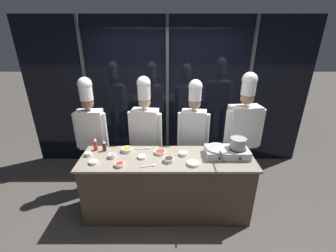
{
  "coord_description": "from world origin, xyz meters",
  "views": [
    {
      "loc": [
        0.01,
        -2.57,
        2.46
      ],
      "look_at": [
        0.0,
        0.25,
        1.25
      ],
      "focal_mm": 24.0,
      "sensor_mm": 36.0,
      "label": 1
    }
  ],
  "objects_px": {
    "prep_bowl_soy_glaze": "(170,159)",
    "prep_bowl_bell_pepper": "(120,164)",
    "prep_bowl_chili_flakes": "(161,152)",
    "chef_pastry": "(244,127)",
    "stock_pot": "(239,143)",
    "chef_head": "(92,127)",
    "prep_bowl_mushrooms": "(113,155)",
    "serving_spoon_solid": "(152,165)",
    "prep_bowl_carrots": "(128,149)",
    "prep_bowl_onion": "(143,157)",
    "serving_spoon_slotted": "(146,148)",
    "prep_bowl_noodles": "(184,153)",
    "squeeze_bottle_chili": "(96,144)",
    "prep_bowl_shrimp": "(94,162)",
    "chef_line": "(194,127)",
    "frying_pan": "(218,147)",
    "prep_bowl_garlic": "(194,163)",
    "prep_bowl_chicken": "(89,154)",
    "chef_sous": "(146,127)",
    "squeeze_bottle_soy": "(105,146)",
    "portable_stove": "(228,152)"
  },
  "relations": [
    {
      "from": "prep_bowl_soy_glaze",
      "to": "prep_bowl_bell_pepper",
      "type": "bearing_deg",
      "value": -170.33
    },
    {
      "from": "prep_bowl_soy_glaze",
      "to": "prep_bowl_chili_flakes",
      "type": "height_order",
      "value": "prep_bowl_soy_glaze"
    },
    {
      "from": "chef_pastry",
      "to": "prep_bowl_soy_glaze",
      "type": "bearing_deg",
      "value": 21.64
    },
    {
      "from": "stock_pot",
      "to": "chef_head",
      "type": "bearing_deg",
      "value": 165.88
    },
    {
      "from": "prep_bowl_mushrooms",
      "to": "serving_spoon_solid",
      "type": "distance_m",
      "value": 0.57
    },
    {
      "from": "prep_bowl_carrots",
      "to": "prep_bowl_onion",
      "type": "height_order",
      "value": "prep_bowl_carrots"
    },
    {
      "from": "prep_bowl_bell_pepper",
      "to": "serving_spoon_slotted",
      "type": "relative_size",
      "value": 0.57
    },
    {
      "from": "prep_bowl_mushrooms",
      "to": "prep_bowl_noodles",
      "type": "height_order",
      "value": "prep_bowl_mushrooms"
    },
    {
      "from": "prep_bowl_mushrooms",
      "to": "prep_bowl_noodles",
      "type": "relative_size",
      "value": 0.88
    },
    {
      "from": "squeeze_bottle_chili",
      "to": "serving_spoon_solid",
      "type": "bearing_deg",
      "value": -26.16
    },
    {
      "from": "stock_pot",
      "to": "prep_bowl_shrimp",
      "type": "relative_size",
      "value": 2.06
    },
    {
      "from": "prep_bowl_onion",
      "to": "serving_spoon_solid",
      "type": "xyz_separation_m",
      "value": [
        0.14,
        -0.19,
        -0.01
      ]
    },
    {
      "from": "prep_bowl_mushrooms",
      "to": "prep_bowl_carrots",
      "type": "relative_size",
      "value": 0.67
    },
    {
      "from": "stock_pot",
      "to": "chef_line",
      "type": "bearing_deg",
      "value": 132.65
    },
    {
      "from": "prep_bowl_carrots",
      "to": "chef_head",
      "type": "relative_size",
      "value": 0.08
    },
    {
      "from": "prep_bowl_shrimp",
      "to": "frying_pan",
      "type": "bearing_deg",
      "value": 6.31
    },
    {
      "from": "prep_bowl_bell_pepper",
      "to": "prep_bowl_onion",
      "type": "relative_size",
      "value": 1.11
    },
    {
      "from": "frying_pan",
      "to": "prep_bowl_onion",
      "type": "height_order",
      "value": "frying_pan"
    },
    {
      "from": "prep_bowl_chili_flakes",
      "to": "serving_spoon_slotted",
      "type": "distance_m",
      "value": 0.25
    },
    {
      "from": "prep_bowl_garlic",
      "to": "chef_head",
      "type": "height_order",
      "value": "chef_head"
    },
    {
      "from": "chef_head",
      "to": "chef_line",
      "type": "xyz_separation_m",
      "value": [
        1.57,
        0.04,
        -0.02
      ]
    },
    {
      "from": "prep_bowl_chicken",
      "to": "prep_bowl_noodles",
      "type": "distance_m",
      "value": 1.28
    },
    {
      "from": "prep_bowl_mushrooms",
      "to": "prep_bowl_chili_flakes",
      "type": "bearing_deg",
      "value": 9.93
    },
    {
      "from": "squeeze_bottle_chili",
      "to": "chef_sous",
      "type": "bearing_deg",
      "value": 33.35
    },
    {
      "from": "prep_bowl_onion",
      "to": "chef_pastry",
      "type": "distance_m",
      "value": 1.59
    },
    {
      "from": "prep_bowl_garlic",
      "to": "prep_bowl_chicken",
      "type": "distance_m",
      "value": 1.41
    },
    {
      "from": "squeeze_bottle_chili",
      "to": "prep_bowl_bell_pepper",
      "type": "relative_size",
      "value": 1.54
    },
    {
      "from": "stock_pot",
      "to": "prep_bowl_noodles",
      "type": "height_order",
      "value": "stock_pot"
    },
    {
      "from": "prep_bowl_soy_glaze",
      "to": "serving_spoon_slotted",
      "type": "bearing_deg",
      "value": 133.97
    },
    {
      "from": "prep_bowl_onion",
      "to": "chef_line",
      "type": "height_order",
      "value": "chef_line"
    },
    {
      "from": "prep_bowl_chili_flakes",
      "to": "prep_bowl_onion",
      "type": "relative_size",
      "value": 1.4
    },
    {
      "from": "prep_bowl_noodles",
      "to": "prep_bowl_carrots",
      "type": "xyz_separation_m",
      "value": [
        -0.78,
        0.1,
        0.01
      ]
    },
    {
      "from": "serving_spoon_solid",
      "to": "prep_bowl_bell_pepper",
      "type": "bearing_deg",
      "value": -179.51
    },
    {
      "from": "prep_bowl_chili_flakes",
      "to": "squeeze_bottle_soy",
      "type": "bearing_deg",
      "value": 174.35
    },
    {
      "from": "prep_bowl_chili_flakes",
      "to": "prep_bowl_mushrooms",
      "type": "height_order",
      "value": "prep_bowl_mushrooms"
    },
    {
      "from": "prep_bowl_chicken",
      "to": "prep_bowl_carrots",
      "type": "distance_m",
      "value": 0.52
    },
    {
      "from": "squeeze_bottle_chili",
      "to": "chef_pastry",
      "type": "distance_m",
      "value": 2.18
    },
    {
      "from": "prep_bowl_bell_pepper",
      "to": "chef_sous",
      "type": "xyz_separation_m",
      "value": [
        0.25,
        0.84,
        0.15
      ]
    },
    {
      "from": "portable_stove",
      "to": "squeeze_bottle_soy",
      "type": "xyz_separation_m",
      "value": [
        -1.67,
        0.14,
        0.02
      ]
    },
    {
      "from": "chef_head",
      "to": "portable_stove",
      "type": "bearing_deg",
      "value": 163.6
    },
    {
      "from": "chef_line",
      "to": "prep_bowl_carrots",
      "type": "bearing_deg",
      "value": 33.86
    },
    {
      "from": "prep_bowl_soy_glaze",
      "to": "chef_pastry",
      "type": "height_order",
      "value": "chef_pastry"
    },
    {
      "from": "prep_bowl_soy_glaze",
      "to": "chef_head",
      "type": "bearing_deg",
      "value": 150.66
    },
    {
      "from": "prep_bowl_chili_flakes",
      "to": "chef_line",
      "type": "height_order",
      "value": "chef_line"
    },
    {
      "from": "portable_stove",
      "to": "prep_bowl_carrots",
      "type": "distance_m",
      "value": 1.36
    },
    {
      "from": "prep_bowl_chili_flakes",
      "to": "prep_bowl_shrimp",
      "type": "bearing_deg",
      "value": -163.47
    },
    {
      "from": "squeeze_bottle_chili",
      "to": "prep_bowl_bell_pepper",
      "type": "xyz_separation_m",
      "value": [
        0.41,
        -0.4,
        -0.07
      ]
    },
    {
      "from": "prep_bowl_carrots",
      "to": "chef_line",
      "type": "distance_m",
      "value": 1.07
    },
    {
      "from": "prep_bowl_noodles",
      "to": "chef_head",
      "type": "relative_size",
      "value": 0.06
    },
    {
      "from": "prep_bowl_garlic",
      "to": "prep_bowl_noodles",
      "type": "height_order",
      "value": "prep_bowl_noodles"
    }
  ]
}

